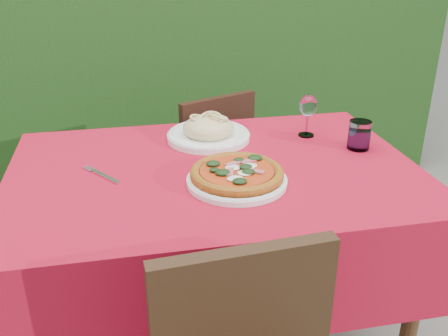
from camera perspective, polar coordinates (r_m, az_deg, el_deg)
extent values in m
cube|color=black|center=(3.00, -6.66, 13.19)|extent=(3.20, 0.55, 1.60)
cube|color=#4A2A17|center=(1.56, -1.09, -0.91)|extent=(1.20, 0.80, 0.04)
cylinder|color=#4A2A17|center=(1.67, 20.61, -15.77)|extent=(0.05, 0.05, 0.70)
cylinder|color=#4A2A17|center=(2.03, -18.09, -7.51)|extent=(0.05, 0.05, 0.70)
cylinder|color=#4A2A17|center=(2.16, 11.54, -4.65)|extent=(0.05, 0.05, 0.70)
cube|color=#AF0D25|center=(1.62, -1.05, -5.12)|extent=(1.26, 0.86, 0.32)
cube|color=black|center=(1.10, 2.22, -18.47)|extent=(0.39, 0.07, 0.42)
cube|color=black|center=(2.37, -2.80, -0.53)|extent=(0.47, 0.47, 0.03)
cube|color=black|center=(2.15, -0.66, 3.09)|extent=(0.34, 0.17, 0.39)
cylinder|color=black|center=(2.64, -1.62, -2.48)|extent=(0.03, 0.03, 0.37)
cylinder|color=black|center=(2.51, -7.56, -4.27)|extent=(0.03, 0.03, 0.37)
cylinder|color=black|center=(2.42, 2.33, -5.25)|extent=(0.03, 0.03, 0.37)
cylinder|color=black|center=(2.28, -3.98, -7.42)|extent=(0.03, 0.03, 0.37)
cylinder|color=white|center=(1.45, 1.48, -1.47)|extent=(0.29, 0.29, 0.02)
cylinder|color=#C3741B|center=(1.44, 1.49, -0.84)|extent=(0.28, 0.28, 0.02)
cylinder|color=#9D1E0A|center=(1.43, 1.49, -0.36)|extent=(0.22, 0.22, 0.01)
cylinder|color=white|center=(1.77, -1.78, 3.62)|extent=(0.29, 0.29, 0.02)
ellipsoid|color=beige|center=(1.75, -1.79, 4.61)|extent=(0.21, 0.21, 0.08)
cylinder|color=silver|center=(1.73, 15.20, 3.65)|extent=(0.07, 0.07, 0.10)
cylinder|color=#92AFC6|center=(1.74, 15.15, 3.20)|extent=(0.06, 0.06, 0.07)
cylinder|color=silver|center=(1.82, 9.36, 3.75)|extent=(0.06, 0.06, 0.01)
cylinder|color=silver|center=(1.81, 9.45, 4.97)|extent=(0.01, 0.01, 0.08)
ellipsoid|color=silver|center=(1.79, 9.60, 7.07)|extent=(0.06, 0.06, 0.08)
cube|color=silver|center=(1.53, -13.45, -0.92)|extent=(0.13, 0.16, 0.00)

